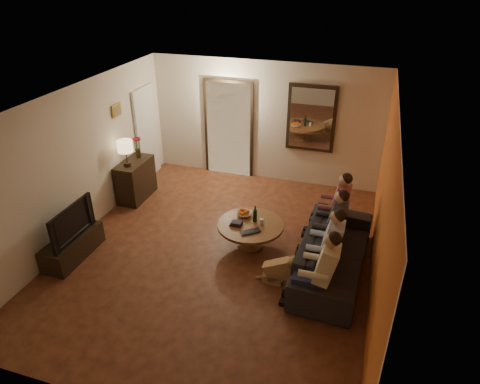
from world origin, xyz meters
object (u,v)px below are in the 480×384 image
(dresser, at_px, (136,180))
(laptop, at_px, (252,233))
(coffee_table, at_px, (250,235))
(dog, at_px, (279,268))
(person_c, at_px, (331,228))
(person_d, at_px, (335,209))
(sofa, at_px, (334,253))
(person_b, at_px, (326,249))
(table_lamp, at_px, (126,153))
(bowl, at_px, (244,214))
(tv_stand, at_px, (73,247))
(tv, at_px, (67,222))
(person_a, at_px, (321,274))
(wine_bottle, at_px, (255,214))

(dresser, height_order, laptop, dresser)
(coffee_table, bearing_deg, dog, -49.37)
(person_c, bearing_deg, person_d, 90.00)
(sofa, xyz_separation_m, dog, (-0.74, -0.55, -0.07))
(person_b, distance_m, person_c, 0.60)
(table_lamp, distance_m, laptop, 3.07)
(laptop, bearing_deg, person_c, -21.61)
(person_c, xyz_separation_m, person_d, (0.00, 0.60, 0.00))
(bowl, height_order, laptop, bowl)
(tv_stand, xyz_separation_m, tv, (0.00, 0.00, 0.48))
(person_c, distance_m, laptop, 1.28)
(dog, xyz_separation_m, bowl, (-0.86, 1.02, 0.20))
(person_c, xyz_separation_m, laptop, (-1.23, -0.33, -0.14))
(bowl, bearing_deg, dresser, 163.67)
(person_a, bearing_deg, bowl, 137.69)
(sofa, distance_m, wine_bottle, 1.44)
(person_a, bearing_deg, dresser, 152.41)
(dresser, distance_m, coffee_table, 2.90)
(person_d, distance_m, dog, 1.61)
(person_a, bearing_deg, person_c, 90.00)
(tv, height_order, person_a, person_a)
(table_lamp, relative_size, coffee_table, 0.48)
(dresser, bearing_deg, person_b, -20.53)
(dresser, relative_size, bowl, 3.52)
(person_d, bearing_deg, bowl, -164.14)
(table_lamp, bearing_deg, person_a, -25.09)
(dog, relative_size, bowl, 2.16)
(bowl, bearing_deg, person_d, 15.86)
(dog, bearing_deg, person_b, 19.57)
(person_d, height_order, wine_bottle, person_d)
(person_b, relative_size, person_d, 1.00)
(table_lamp, bearing_deg, person_b, -17.76)
(wine_bottle, bearing_deg, person_d, 23.23)
(coffee_table, bearing_deg, tv_stand, -157.03)
(dresser, relative_size, dog, 1.63)
(person_d, bearing_deg, coffee_table, -153.97)
(person_d, bearing_deg, person_b, -90.00)
(table_lamp, bearing_deg, wine_bottle, -13.10)
(sofa, relative_size, laptop, 7.20)
(dresser, relative_size, person_c, 0.76)
(person_a, relative_size, laptop, 3.65)
(person_d, distance_m, coffee_table, 1.52)
(laptop, bearing_deg, coffee_table, 73.07)
(sofa, bearing_deg, person_d, 9.83)
(tv_stand, distance_m, sofa, 4.25)
(dog, distance_m, wine_bottle, 1.15)
(tv_stand, height_order, laptop, laptop)
(dresser, distance_m, wine_bottle, 2.91)
(person_c, height_order, laptop, person_c)
(sofa, height_order, person_c, person_c)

